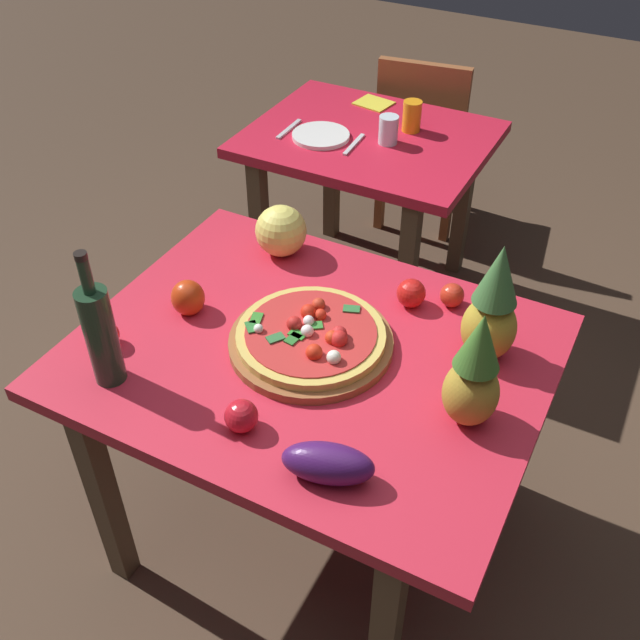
% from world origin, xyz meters
% --- Properties ---
extents(ground_plane, '(10.00, 10.00, 0.00)m').
position_xyz_m(ground_plane, '(0.00, 0.00, 0.00)').
color(ground_plane, '#4C3828').
extents(display_table, '(1.18, 0.93, 0.73)m').
position_xyz_m(display_table, '(0.00, 0.00, 0.64)').
color(display_table, '#4F3D2A').
rests_on(display_table, ground_plane).
extents(background_table, '(0.91, 0.74, 0.73)m').
position_xyz_m(background_table, '(-0.38, 1.18, 0.61)').
color(background_table, '#4F3D2A').
rests_on(background_table, ground_plane).
extents(dining_chair, '(0.45, 0.45, 0.85)m').
position_xyz_m(dining_chair, '(-0.37, 1.78, 0.48)').
color(dining_chair, brown).
rests_on(dining_chair, ground_plane).
extents(pizza_board, '(0.42, 0.42, 0.02)m').
position_xyz_m(pizza_board, '(-0.01, 0.01, 0.74)').
color(pizza_board, brown).
rests_on(pizza_board, display_table).
extents(pizza, '(0.38, 0.38, 0.06)m').
position_xyz_m(pizza, '(-0.00, 0.01, 0.77)').
color(pizza, '#D7B754').
rests_on(pizza, pizza_board).
extents(wine_bottle, '(0.08, 0.08, 0.37)m').
position_xyz_m(wine_bottle, '(-0.39, -0.31, 0.87)').
color(wine_bottle, '#1D3723').
rests_on(wine_bottle, display_table).
extents(pineapple_left, '(0.14, 0.14, 0.33)m').
position_xyz_m(pineapple_left, '(0.40, 0.19, 0.88)').
color(pineapple_left, '#B1972D').
rests_on(pineapple_left, display_table).
extents(pineapple_right, '(0.13, 0.13, 0.31)m').
position_xyz_m(pineapple_right, '(0.43, -0.04, 0.87)').
color(pineapple_right, '#AD8F2E').
rests_on(pineapple_right, display_table).
extents(melon, '(0.15, 0.15, 0.15)m').
position_xyz_m(melon, '(-0.28, 0.34, 0.81)').
color(melon, '#E5D862').
rests_on(melon, display_table).
extents(bell_pepper, '(0.09, 0.09, 0.10)m').
position_xyz_m(bell_pepper, '(-0.37, -0.01, 0.78)').
color(bell_pepper, red).
rests_on(bell_pepper, display_table).
extents(eggplant, '(0.22, 0.14, 0.09)m').
position_xyz_m(eggplant, '(0.22, -0.34, 0.78)').
color(eggplant, '#431858').
rests_on(eggplant, display_table).
extents(tomato_by_bottle, '(0.07, 0.07, 0.07)m').
position_xyz_m(tomato_by_bottle, '(0.25, 0.34, 0.76)').
color(tomato_by_bottle, red).
rests_on(tomato_by_bottle, display_table).
extents(tomato_beside_pepper, '(0.08, 0.08, 0.08)m').
position_xyz_m(tomato_beside_pepper, '(0.15, 0.29, 0.77)').
color(tomato_beside_pepper, red).
rests_on(tomato_beside_pepper, display_table).
extents(tomato_at_corner, '(0.07, 0.07, 0.07)m').
position_xyz_m(tomato_at_corner, '(-0.47, -0.22, 0.77)').
color(tomato_at_corner, red).
rests_on(tomato_at_corner, display_table).
extents(tomato_near_board, '(0.08, 0.08, 0.08)m').
position_xyz_m(tomato_near_board, '(-0.01, -0.30, 0.77)').
color(tomato_near_board, red).
rests_on(tomato_near_board, display_table).
extents(drinking_glass_juice, '(0.07, 0.07, 0.12)m').
position_xyz_m(drinking_glass_juice, '(-0.25, 1.29, 0.79)').
color(drinking_glass_juice, orange).
rests_on(drinking_glass_juice, background_table).
extents(drinking_glass_water, '(0.07, 0.07, 0.11)m').
position_xyz_m(drinking_glass_water, '(-0.29, 1.15, 0.78)').
color(drinking_glass_water, silver).
rests_on(drinking_glass_water, background_table).
extents(dinner_plate, '(0.22, 0.22, 0.02)m').
position_xyz_m(dinner_plate, '(-0.53, 1.08, 0.74)').
color(dinner_plate, white).
rests_on(dinner_plate, background_table).
extents(fork_utensil, '(0.02, 0.18, 0.01)m').
position_xyz_m(fork_utensil, '(-0.67, 1.08, 0.74)').
color(fork_utensil, silver).
rests_on(fork_utensil, background_table).
extents(knife_utensil, '(0.03, 0.18, 0.01)m').
position_xyz_m(knife_utensil, '(-0.39, 1.08, 0.74)').
color(knife_utensil, silver).
rests_on(knife_utensil, background_table).
extents(napkin_folded, '(0.16, 0.14, 0.01)m').
position_xyz_m(napkin_folded, '(-0.48, 1.45, 0.73)').
color(napkin_folded, yellow).
rests_on(napkin_folded, background_table).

